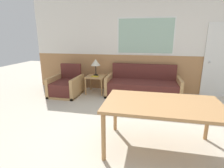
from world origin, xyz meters
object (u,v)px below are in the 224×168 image
Objects in this scene: couch at (142,87)px; armchair at (66,86)px; side_table at (96,79)px; table_lamp at (96,63)px; dining_table at (162,108)px.

couch reaches higher than armchair.
armchair is 0.87m from side_table.
table_lamp is at bearing 175.58° from couch.
couch is 1.37m from side_table.
table_lamp reaches higher than couch.
couch is at bearing -0.54° from side_table.
couch is 1.23× the size of dining_table.
dining_table is (1.71, -2.40, 0.23)m from side_table.
armchair reaches higher than dining_table.
side_table is at bearing 18.15° from armchair.
side_table is 0.33× the size of dining_table.
table_lamp is (0.74, 0.46, 0.63)m from armchair.
table_lamp is (-1.38, 0.11, 0.62)m from couch.
couch is 4.17× the size of table_lamp.
couch is 2.15m from armchair.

